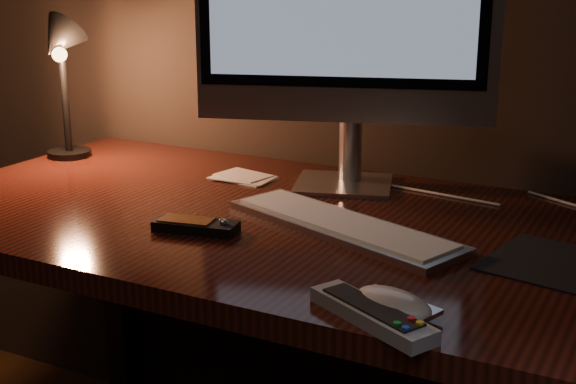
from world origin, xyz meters
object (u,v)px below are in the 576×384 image
at_px(desk, 337,276).
at_px(keyboard, 342,225).
at_px(tv_remote, 372,314).
at_px(media_remote, 196,225).
at_px(mouse, 394,306).
at_px(monitor, 346,3).
at_px(desk_lamp, 60,61).

bearing_deg(desk, keyboard, -61.64).
xyz_separation_m(desk, tv_remote, (0.23, -0.41, 0.14)).
bearing_deg(desk, media_remote, -129.17).
height_order(media_remote, tv_remote, media_remote).
distance_m(mouse, media_remote, 0.45).
distance_m(desk, mouse, 0.47).
bearing_deg(monitor, media_remote, -125.13).
bearing_deg(keyboard, tv_remote, -40.40).
xyz_separation_m(tv_remote, desk_lamp, (-0.95, 0.47, 0.22)).
distance_m(media_remote, tv_remote, 0.45).
height_order(mouse, desk_lamp, desk_lamp).
relative_size(keyboard, mouse, 3.96).
bearing_deg(monitor, keyboard, -84.29).
height_order(desk, tv_remote, tv_remote).
bearing_deg(media_remote, keyboard, 18.06).
xyz_separation_m(keyboard, mouse, (0.20, -0.28, 0.00)).
xyz_separation_m(desk, media_remote, (-0.17, -0.21, 0.14)).
distance_m(media_remote, desk_lamp, 0.65).
relative_size(media_remote, desk_lamp, 0.45).
relative_size(monitor, mouse, 5.33).
xyz_separation_m(keyboard, tv_remote, (0.18, -0.32, 0.00)).
xyz_separation_m(media_remote, tv_remote, (0.40, -0.19, 0.00)).
relative_size(keyboard, desk_lamp, 1.36).
distance_m(desk, tv_remote, 0.49).
distance_m(mouse, desk_lamp, 1.08).
bearing_deg(desk, desk_lamp, 174.68).
bearing_deg(tv_remote, mouse, 92.35).
bearing_deg(media_remote, tv_remote, -36.44).
height_order(media_remote, desk_lamp, desk_lamp).
distance_m(monitor, desk_lamp, 0.68).
bearing_deg(desk_lamp, mouse, -41.42).
distance_m(tv_remote, desk_lamp, 1.08).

